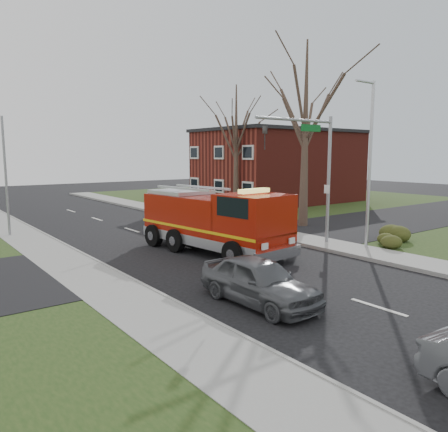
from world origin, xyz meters
TOP-DOWN VIEW (x-y plane):
  - ground at (0.00, 0.00)m, footprint 120.00×120.00m
  - sidewalk_right at (6.20, 0.00)m, footprint 2.40×80.00m
  - sidewalk_left at (-6.20, 0.00)m, footprint 2.40×80.00m
  - cross_street_right at (22.40, 4.00)m, footprint 30.00×8.00m
  - brick_building at (19.00, 18.00)m, footprint 15.40×10.40m
  - health_center_sign at (10.50, 12.50)m, footprint 0.12×2.00m
  - hedge_corner at (9.00, -1.00)m, footprint 2.80×2.00m
  - bare_tree_near at (9.50, 6.00)m, footprint 6.00×6.00m
  - bare_tree_far at (11.00, 15.00)m, footprint 5.25×5.25m
  - traffic_signal_mast at (5.21, 1.50)m, footprint 5.29×0.18m
  - streetlight_pole at (7.14, -0.50)m, footprint 1.48×0.16m
  - utility_pole_far at (-6.80, 14.00)m, footprint 0.14×0.14m
  - fire_engine at (0.51, 3.54)m, footprint 3.88×8.52m
  - parked_car_maroon at (-2.80, -3.42)m, footprint 1.91×4.57m

SIDE VIEW (x-z plane):
  - ground at x=0.00m, z-range 0.00..0.00m
  - sidewalk_right at x=6.20m, z-range 0.00..0.15m
  - sidewalk_left at x=-6.20m, z-range 0.00..0.15m
  - cross_street_right at x=22.40m, z-range 0.00..0.15m
  - hedge_corner at x=9.00m, z-range 0.13..1.03m
  - parked_car_maroon at x=-2.80m, z-range 0.00..1.54m
  - health_center_sign at x=10.50m, z-range 0.18..1.58m
  - fire_engine at x=0.51m, z-range -0.16..3.17m
  - utility_pole_far at x=-6.80m, z-range 0.00..7.00m
  - brick_building at x=19.00m, z-range 0.03..7.28m
  - streetlight_pole at x=7.14m, z-range 0.35..8.75m
  - traffic_signal_mast at x=5.21m, z-range 1.31..8.11m
  - bare_tree_far at x=11.00m, z-range 1.24..11.74m
  - bare_tree_near at x=9.50m, z-range 1.41..13.41m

